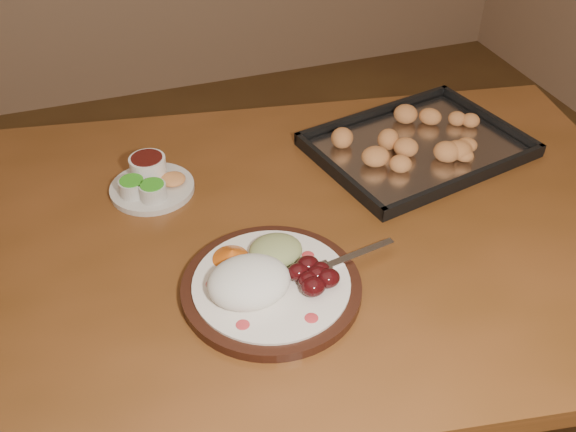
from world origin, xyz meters
name	(u,v)px	position (x,y,z in m)	size (l,w,h in m)	color
dining_table	(267,269)	(0.12, -0.04, 0.65)	(1.63, 1.13, 0.75)	brown
dinner_plate	(268,281)	(0.08, -0.19, 0.77)	(0.38, 0.30, 0.07)	black
condiment_saucer	(150,181)	(-0.06, 0.15, 0.77)	(0.17, 0.17, 0.06)	beige
baking_tray	(418,145)	(0.51, 0.10, 0.77)	(0.48, 0.40, 0.04)	black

